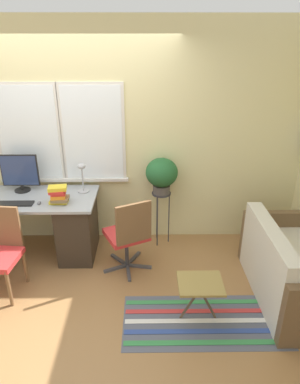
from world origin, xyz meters
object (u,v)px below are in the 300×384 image
Objects in this scene: plant_stand at (161,200)px; office_chair_swivel at (129,234)px; potted_plant at (162,174)px; folding_stool at (200,286)px; monitor at (20,173)px; mouse at (39,203)px; book_stack at (58,195)px; keyboard at (15,204)px; couch_loveseat at (290,272)px; desk_lamp at (82,174)px.

office_chair_swivel is at bearing -122.86° from plant_stand.
potted_plant reaches higher than folding_stool.
mouse is at bearing -50.95° from monitor.
office_chair_swivel is (1.30, -0.55, -0.52)m from monitor.
book_stack is 0.50× the size of folding_stool.
folding_stool is at bearing -25.61° from keyboard.
potted_plant reaches higher than mouse.
mouse is 0.09× the size of plant_stand.
office_chair_swivel is 2.14× the size of folding_stool.
potted_plant is at bearing 50.92° from couch_loveseat.
monitor is at bearing 129.05° from mouse.
monitor is at bearing -178.57° from plant_stand.
mouse is 0.05× the size of couch_loveseat.
desk_lamp reaches higher than office_chair_swivel.
mouse is 1.45m from plant_stand.
monitor is 1.69m from potted_plant.
book_stack reaches higher than couch_loveseat.
monitor is 0.64m from book_stack.
office_chair_swivel reaches higher than folding_stool.
plant_stand is at bearing 4.53° from desk_lamp.
monitor is 6.95× the size of mouse.
book_stack reaches higher than folding_stool.
folding_stool is at bearing -33.27° from book_stack.
office_chair_swivel is at bearing 132.10° from folding_stool.
mouse is 1.06m from office_chair_swivel.
plant_stand is at bearing -148.79° from office_chair_swivel.
potted_plant is at bearing 18.63° from book_stack.
mouse is 0.15× the size of potted_plant.
monitor is 1.15× the size of keyboard.
desk_lamp is 1.65× the size of book_stack.
keyboard is 0.56× the size of plant_stand.
office_chair_swivel is at bearing -22.97° from monitor.
monitor reaches higher than desk_lamp.
folding_stool is at bearing -33.41° from monitor.
monitor is 0.53m from mouse.
monitor is 1.51m from office_chair_swivel.
mouse is at bearing -163.16° from plant_stand.
keyboard is 3.02m from couch_loveseat.
monitor reaches higher than book_stack.
couch_loveseat is 1.77m from potted_plant.
desk_lamp is at bearing -68.79° from office_chair_swivel.
folding_stool is (0.69, -0.76, -0.09)m from office_chair_swivel.
monitor reaches higher than office_chair_swivel.
mouse reaches higher than couch_loveseat.
monitor is at bearing 146.19° from book_stack.
potted_plant reaches higher than office_chair_swivel.
desk_lamp reaches higher than couch_loveseat.
couch_loveseat is (2.65, -0.62, -0.50)m from mouse.
desk_lamp is at bearing 26.06° from keyboard.
plant_stand is at bearing 14.27° from keyboard.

